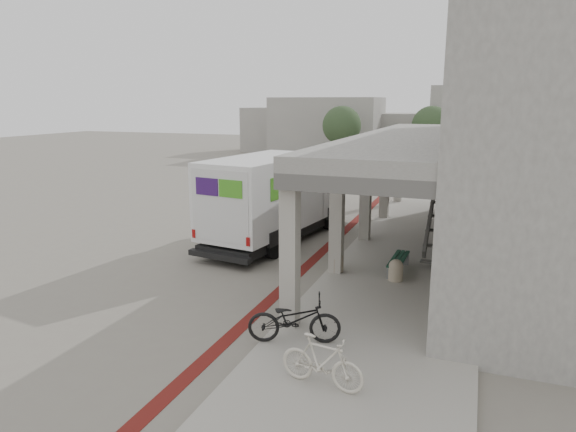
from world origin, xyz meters
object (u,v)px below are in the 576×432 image
at_px(bicycle_cream, 322,362).
at_px(bicycle_black, 294,319).
at_px(bench, 398,262).
at_px(fedex_truck, 276,196).
at_px(utility_cabinet, 445,237).

bearing_deg(bicycle_cream, bicycle_black, 44.57).
bearing_deg(bench, fedex_truck, 155.30).
distance_m(fedex_truck, utility_cabinet, 6.18).
relative_size(fedex_truck, bicycle_black, 3.97).
xyz_separation_m(bench, bicycle_cream, (-0.30, -6.93, 0.18)).
relative_size(utility_cabinet, bicycle_cream, 0.62).
distance_m(fedex_truck, bench, 5.64).
height_order(fedex_truck, utility_cabinet, fedex_truck).
distance_m(bench, bicycle_black, 5.63).
bearing_deg(utility_cabinet, bench, -114.53).
bearing_deg(fedex_truck, bench, -18.04).
xyz_separation_m(fedex_truck, bicycle_black, (3.57, -7.88, -1.09)).
xyz_separation_m(bench, bicycle_black, (-1.36, -5.46, 0.21)).
bearing_deg(bicycle_cream, bench, 6.28).
xyz_separation_m(fedex_truck, utility_cabinet, (6.07, 0.28, -1.10)).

